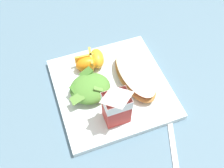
# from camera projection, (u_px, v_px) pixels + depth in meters

# --- Properties ---
(ground) EXTENTS (3.00, 3.00, 0.00)m
(ground) POSITION_uv_depth(u_px,v_px,m) (112.00, 90.00, 0.68)
(ground) COLOR slate
(white_plate) EXTENTS (0.28, 0.28, 0.02)m
(white_plate) POSITION_uv_depth(u_px,v_px,m) (112.00, 88.00, 0.67)
(white_plate) COLOR silver
(white_plate) RESTS_ON ground
(cheesy_pizza_bread) EXTENTS (0.09, 0.18, 0.04)m
(cheesy_pizza_bread) POSITION_uv_depth(u_px,v_px,m) (135.00, 76.00, 0.66)
(cheesy_pizza_bread) COLOR #A87038
(cheesy_pizza_bread) RESTS_ON white_plate
(green_salad_pile) EXTENTS (0.11, 0.10, 0.04)m
(green_salad_pile) POSITION_uv_depth(u_px,v_px,m) (90.00, 87.00, 0.64)
(green_salad_pile) COLOR #4C8433
(green_salad_pile) RESTS_ON white_plate
(milk_carton) EXTENTS (0.06, 0.04, 0.11)m
(milk_carton) POSITION_uv_depth(u_px,v_px,m) (117.00, 105.00, 0.56)
(milk_carton) COLOR #B7332D
(milk_carton) RESTS_ON white_plate
(orange_wedge_front) EXTENTS (0.05, 0.06, 0.04)m
(orange_wedge_front) POSITION_uv_depth(u_px,v_px,m) (96.00, 58.00, 0.69)
(orange_wedge_front) COLOR orange
(orange_wedge_front) RESTS_ON white_plate
(orange_wedge_middle) EXTENTS (0.06, 0.04, 0.04)m
(orange_wedge_middle) POSITION_uv_depth(u_px,v_px,m) (87.00, 64.00, 0.68)
(orange_wedge_middle) COLOR orange
(orange_wedge_middle) RESTS_ON white_plate
(metal_fork) EXTENTS (0.08, 0.18, 0.01)m
(metal_fork) POSITION_uv_depth(u_px,v_px,m) (174.00, 154.00, 0.57)
(metal_fork) COLOR silver
(metal_fork) RESTS_ON ground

